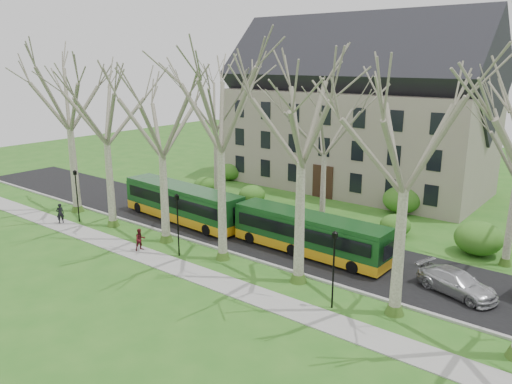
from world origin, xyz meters
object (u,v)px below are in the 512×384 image
Objects in this scene: sedan at (457,283)px; pedestrian_a at (60,213)px; bus_lead at (182,203)px; pedestrian_b at (140,239)px; bus_follow at (309,234)px.

sedan is 30.30m from pedestrian_a.
bus_lead is 7.73× the size of pedestrian_b.
bus_follow is at bearing 131.43° from pedestrian_a.
pedestrian_a is at bearing 120.70° from sedan.
sedan is at bearing 4.86° from bus_lead.
bus_lead reaches higher than bus_follow.
bus_follow is 2.44× the size of sedan.
bus_follow is at bearing 107.33° from sedan.
pedestrian_a reaches higher than pedestrian_b.
pedestrian_a is 1.05× the size of pedestrian_b.
sedan is at bearing -54.75° from pedestrian_b.
bus_follow reaches higher than sedan.
pedestrian_b is (2.56, -6.50, -0.73)m from bus_lead.
bus_follow is (12.16, 0.33, -0.09)m from bus_lead.
sedan is 20.72m from pedestrian_b.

